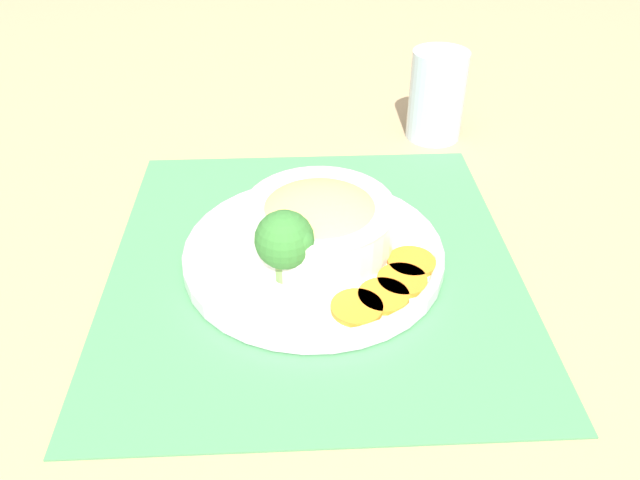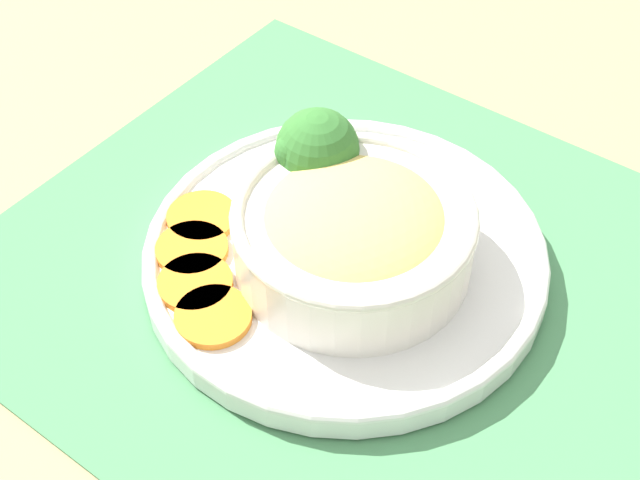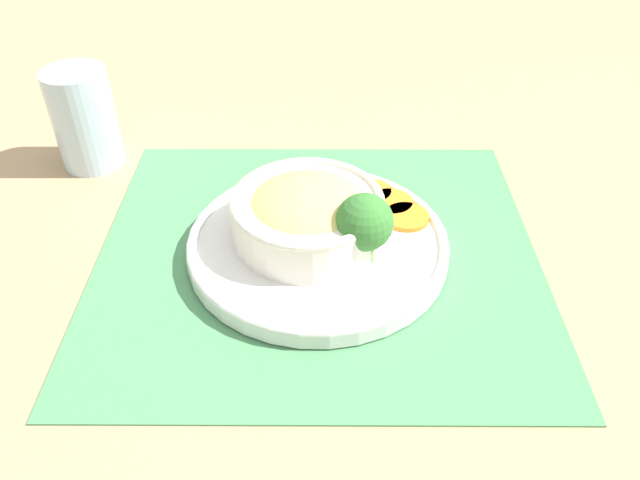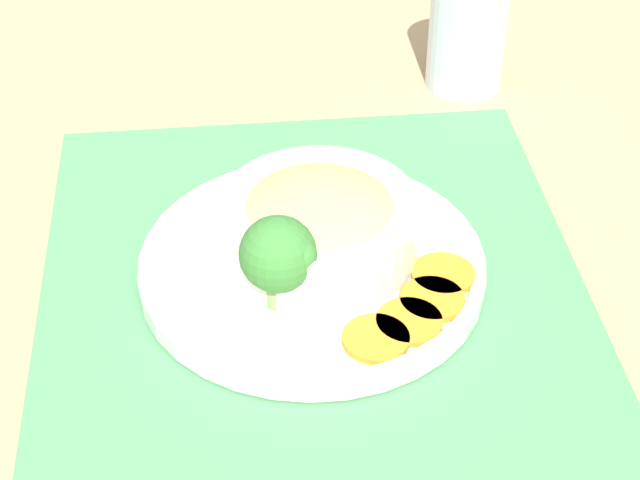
% 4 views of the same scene
% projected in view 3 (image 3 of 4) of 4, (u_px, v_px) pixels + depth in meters
% --- Properties ---
extents(ground_plane, '(4.00, 4.00, 0.00)m').
position_uv_depth(ground_plane, '(318.00, 254.00, 0.67)').
color(ground_plane, tan).
extents(placemat, '(0.48, 0.52, 0.00)m').
position_uv_depth(placemat, '(318.00, 253.00, 0.67)').
color(placemat, '#4C8C59').
rests_on(placemat, ground_plane).
extents(plate, '(0.28, 0.28, 0.02)m').
position_uv_depth(plate, '(318.00, 243.00, 0.66)').
color(plate, white).
rests_on(plate, placemat).
extents(bowl, '(0.16, 0.16, 0.06)m').
position_uv_depth(bowl, '(307.00, 213.00, 0.65)').
color(bowl, silver).
rests_on(bowl, plate).
extents(broccoli_floret, '(0.06, 0.06, 0.08)m').
position_uv_depth(broccoli_floret, '(364.00, 223.00, 0.61)').
color(broccoli_floret, '#759E51').
rests_on(broccoli_floret, plate).
extents(carrot_slice_near, '(0.05, 0.05, 0.01)m').
position_uv_depth(carrot_slice_near, '(407.00, 217.00, 0.69)').
color(carrot_slice_near, orange).
rests_on(carrot_slice_near, plate).
extents(carrot_slice_middle, '(0.05, 0.05, 0.01)m').
position_uv_depth(carrot_slice_middle, '(391.00, 203.00, 0.71)').
color(carrot_slice_middle, orange).
rests_on(carrot_slice_middle, plate).
extents(carrot_slice_far, '(0.05, 0.05, 0.01)m').
position_uv_depth(carrot_slice_far, '(370.00, 192.00, 0.72)').
color(carrot_slice_far, orange).
rests_on(carrot_slice_far, plate).
extents(carrot_slice_extra, '(0.05, 0.05, 0.01)m').
position_uv_depth(carrot_slice_extra, '(346.00, 185.00, 0.73)').
color(carrot_slice_extra, orange).
rests_on(carrot_slice_extra, plate).
extents(water_glass, '(0.08, 0.08, 0.13)m').
position_uv_depth(water_glass, '(86.00, 124.00, 0.78)').
color(water_glass, silver).
rests_on(water_glass, ground_plane).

